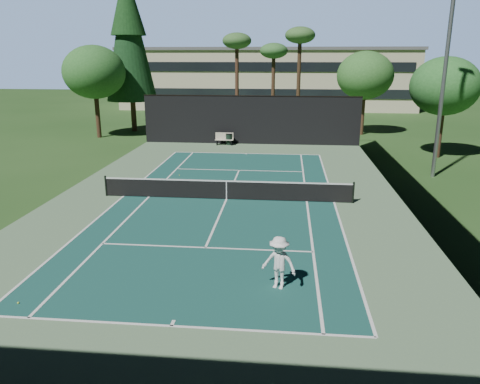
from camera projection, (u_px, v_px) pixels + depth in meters
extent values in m
plane|color=#23481B|center=(227.00, 199.00, 24.14)|extent=(160.00, 160.00, 0.00)
cube|color=#5C7E58|center=(227.00, 199.00, 24.14)|extent=(18.00, 32.00, 0.01)
cube|color=#174C44|center=(227.00, 199.00, 24.13)|extent=(10.97, 23.77, 0.01)
cube|color=white|center=(171.00, 326.00, 12.77)|extent=(10.97, 0.10, 0.01)
cube|color=white|center=(246.00, 153.00, 35.49)|extent=(10.97, 0.10, 0.01)
cube|color=white|center=(205.00, 248.00, 18.02)|extent=(8.23, 0.10, 0.01)
cube|color=white|center=(239.00, 170.00, 30.25)|extent=(8.23, 0.10, 0.01)
cube|color=white|center=(124.00, 196.00, 24.65)|extent=(0.10, 23.77, 0.01)
cube|color=white|center=(334.00, 202.00, 23.61)|extent=(0.10, 23.77, 0.01)
cube|color=white|center=(149.00, 197.00, 24.52)|extent=(0.10, 23.77, 0.01)
cube|color=white|center=(307.00, 201.00, 23.74)|extent=(0.10, 23.77, 0.01)
cube|color=white|center=(227.00, 199.00, 24.13)|extent=(0.10, 12.80, 0.01)
cube|color=white|center=(173.00, 323.00, 12.92)|extent=(0.10, 0.30, 0.01)
cube|color=white|center=(246.00, 154.00, 35.34)|extent=(0.10, 0.30, 0.01)
cylinder|color=black|center=(106.00, 186.00, 24.59)|extent=(0.10, 0.10, 1.10)
cylinder|color=black|center=(353.00, 193.00, 23.37)|extent=(0.10, 0.10, 1.10)
cube|color=black|center=(226.00, 190.00, 24.00)|extent=(12.80, 0.02, 0.92)
cube|color=white|center=(226.00, 181.00, 23.86)|extent=(12.80, 0.04, 0.07)
cube|color=white|center=(226.00, 190.00, 24.00)|extent=(0.05, 0.03, 0.92)
cube|color=black|center=(251.00, 120.00, 38.87)|extent=(18.00, 0.04, 4.00)
cube|color=black|center=(111.00, 356.00, 8.29)|extent=(18.00, 0.04, 4.00)
cube|color=black|center=(410.00, 166.00, 22.72)|extent=(0.04, 32.00, 4.00)
cube|color=black|center=(56.00, 158.00, 24.44)|extent=(0.04, 32.00, 4.00)
cube|color=black|center=(251.00, 96.00, 38.31)|extent=(18.00, 0.06, 0.06)
imported|color=white|center=(279.00, 263.00, 14.69)|extent=(1.27, 0.98, 1.74)
sphere|color=#C4E433|center=(18.00, 303.00, 13.95)|extent=(0.07, 0.07, 0.07)
sphere|color=#CCD430|center=(182.00, 187.00, 26.21)|extent=(0.08, 0.08, 0.08)
sphere|color=gold|center=(230.00, 189.00, 25.90)|extent=(0.06, 0.06, 0.06)
sphere|color=#BCD630|center=(179.00, 175.00, 28.95)|extent=(0.06, 0.06, 0.06)
cube|color=beige|center=(224.00, 140.00, 38.78)|extent=(1.50, 0.45, 0.05)
cube|color=beige|center=(224.00, 136.00, 38.89)|extent=(1.50, 0.06, 0.55)
cube|color=black|center=(217.00, 143.00, 38.91)|extent=(0.06, 0.40, 0.42)
cube|color=black|center=(231.00, 143.00, 38.79)|extent=(0.06, 0.40, 0.42)
cylinder|color=black|center=(229.00, 139.00, 38.95)|extent=(0.52, 0.52, 0.90)
cylinder|color=black|center=(229.00, 134.00, 38.82)|extent=(0.56, 0.56, 0.05)
cylinder|color=#4F3421|center=(134.00, 113.00, 45.80)|extent=(0.50, 0.50, 3.60)
cone|color=#123316|center=(129.00, 35.00, 43.79)|extent=(4.80, 4.80, 12.00)
cone|color=#133615|center=(126.00, 1.00, 42.95)|extent=(3.30, 3.30, 6.00)
cylinder|color=#4E3021|center=(237.00, 86.00, 46.07)|extent=(0.36, 0.36, 8.55)
ellipsoid|color=#34602B|center=(237.00, 41.00, 44.87)|extent=(2.80, 2.80, 1.54)
cylinder|color=#472F1E|center=(273.00, 90.00, 47.77)|extent=(0.36, 0.36, 7.65)
ellipsoid|color=#31642D|center=(274.00, 51.00, 46.70)|extent=(2.80, 2.80, 1.54)
cylinder|color=#422C1C|center=(298.00, 85.00, 44.48)|extent=(0.36, 0.36, 9.00)
ellipsoid|color=#36612B|center=(300.00, 35.00, 43.22)|extent=(2.80, 2.80, 1.54)
cylinder|color=#4D3321|center=(362.00, 116.00, 43.71)|extent=(0.40, 0.40, 3.52)
ellipsoid|color=#2F6627|center=(365.00, 75.00, 42.68)|extent=(5.12, 5.12, 4.35)
cylinder|color=#4E3121|center=(439.00, 135.00, 33.81)|extent=(0.40, 0.40, 3.30)
ellipsoid|color=#276628|center=(445.00, 86.00, 32.84)|extent=(4.80, 4.80, 4.08)
cylinder|color=#482F1F|center=(98.00, 117.00, 42.15)|extent=(0.40, 0.40, 3.74)
ellipsoid|color=#296427|center=(94.00, 72.00, 41.06)|extent=(5.44, 5.44, 4.62)
cube|color=beige|center=(267.00, 79.00, 66.97)|extent=(40.00, 12.00, 8.00)
cube|color=#59595B|center=(267.00, 49.00, 65.83)|extent=(40.50, 12.50, 0.40)
cube|color=black|center=(265.00, 93.00, 61.64)|extent=(38.00, 0.15, 1.20)
cube|color=black|center=(265.00, 67.00, 60.69)|extent=(38.00, 0.15, 1.20)
cylinder|color=#979A9F|center=(444.00, 76.00, 27.05)|extent=(0.24, 0.24, 12.00)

